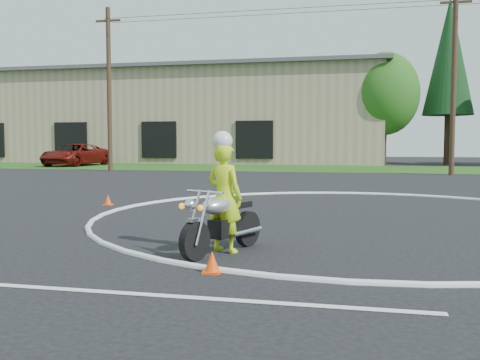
# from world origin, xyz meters

# --- Properties ---
(ground) EXTENTS (120.00, 120.00, 0.00)m
(ground) POSITION_xyz_m (0.00, 0.00, 0.00)
(ground) COLOR black
(ground) RESTS_ON ground
(grass_strip) EXTENTS (120.00, 10.00, 0.02)m
(grass_strip) POSITION_xyz_m (0.00, 27.00, 0.01)
(grass_strip) COLOR #1E4714
(grass_strip) RESTS_ON ground
(course_markings) EXTENTS (19.05, 19.05, 0.12)m
(course_markings) POSITION_xyz_m (2.17, 4.35, 0.01)
(course_markings) COLOR silver
(course_markings) RESTS_ON ground
(primary_motorcycle) EXTENTS (1.02, 1.88, 1.05)m
(primary_motorcycle) POSITION_xyz_m (-2.02, -1.55, 0.51)
(primary_motorcycle) COLOR black
(primary_motorcycle) RESTS_ON ground
(rider_primary_grp) EXTENTS (0.76, 0.64, 1.94)m
(rider_primary_grp) POSITION_xyz_m (-2.01, -1.41, 0.94)
(rider_primary_grp) COLOR #C0E217
(rider_primary_grp) RESTS_ON ground
(pickup_grp) EXTENTS (3.36, 6.30, 1.69)m
(pickup_grp) POSITION_xyz_m (-20.91, 27.20, 0.84)
(pickup_grp) COLOR #5C0F0A
(pickup_grp) RESTS_ON ground
(warehouse) EXTENTS (41.00, 17.00, 8.30)m
(warehouse) POSITION_xyz_m (-18.00, 39.99, 4.16)
(warehouse) COLOR tan
(warehouse) RESTS_ON ground
(utility_poles) EXTENTS (41.60, 1.12, 10.00)m
(utility_poles) POSITION_xyz_m (5.00, 21.00, 5.20)
(utility_poles) COLOR #473321
(utility_poles) RESTS_ON ground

